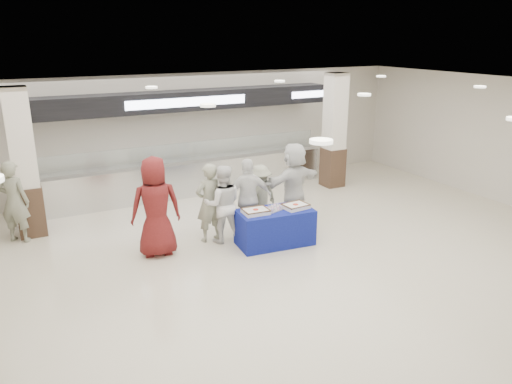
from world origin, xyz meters
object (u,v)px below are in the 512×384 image
chef_tall (223,204)px  soldier_a (209,203)px  civilian_maroon (156,207)px  sheet_cake_right (296,206)px  sheet_cake_left (256,211)px  cupcake_tray (274,208)px  civilian_white (294,183)px  display_table (275,227)px  soldier_b (259,197)px  soldier_bg (14,202)px  chef_short (249,198)px

chef_tall → soldier_a: bearing=-20.6°
civilian_maroon → soldier_a: civilian_maroon is taller
sheet_cake_right → chef_tall: bearing=151.3°
civilian_maroon → soldier_a: 1.21m
sheet_cake_left → chef_tall: chef_tall is taller
cupcake_tray → civilian_white: civilian_white is taller
display_table → soldier_a: soldier_a is taller
soldier_b → sheet_cake_right: bearing=90.5°
sheet_cake_left → chef_tall: size_ratio=0.32×
soldier_bg → soldier_a: bearing=-173.0°
sheet_cake_right → civilian_maroon: size_ratio=0.27×
cupcake_tray → chef_short: 0.66m
sheet_cake_left → civilian_white: civilian_white is taller
civilian_maroon → soldier_bg: civilian_maroon is taller
civilian_maroon → soldier_b: 2.49m
chef_tall → soldier_bg: size_ratio=0.94×
soldier_b → soldier_bg: 5.16m
chef_short → sheet_cake_left: bearing=88.2°
sheet_cake_left → chef_short: bearing=76.1°
display_table → cupcake_tray: size_ratio=3.12×
chef_short → soldier_bg: 4.88m
sheet_cake_left → soldier_bg: bearing=148.3°
civilian_white → soldier_bg: (-5.73, 1.74, -0.06)m
cupcake_tray → civilian_white: size_ratio=0.26×
cupcake_tray → soldier_bg: size_ratio=0.28×
soldier_bg → civilian_maroon: bearing=174.2°
display_table → sheet_cake_left: 0.62m
sheet_cake_right → soldier_a: (-1.56, 0.91, 0.04)m
display_table → soldier_b: size_ratio=1.06×
soldier_b → display_table: bearing=66.2°
cupcake_tray → sheet_cake_right: bearing=-17.0°
cupcake_tray → display_table: bearing=-80.8°
soldier_a → soldier_bg: 4.05m
sheet_cake_right → civilian_white: (0.57, 1.00, 0.14)m
chef_tall → cupcake_tray: bearing=163.2°
sheet_cake_right → soldier_a: soldier_a is taller
soldier_a → cupcake_tray: bearing=137.0°
sheet_cake_left → civilian_maroon: 1.98m
chef_short → soldier_bg: size_ratio=0.98×
soldier_b → civilian_white: bearing=161.6°
chef_tall → soldier_bg: 4.34m
sheet_cake_left → sheet_cake_right: bearing=-6.4°
sheet_cake_right → display_table: bearing=168.8°
display_table → chef_tall: (-0.89, 0.64, 0.45)m
civilian_maroon → civilian_white: civilian_maroon is taller
chef_short → civilian_white: size_ratio=0.92×
chef_short → soldier_b: (0.43, 0.32, -0.13)m
sheet_cake_left → soldier_bg: (-4.28, 2.64, 0.08)m
sheet_cake_right → soldier_bg: size_ratio=0.30×
civilian_maroon → soldier_b: (2.45, 0.32, -0.26)m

